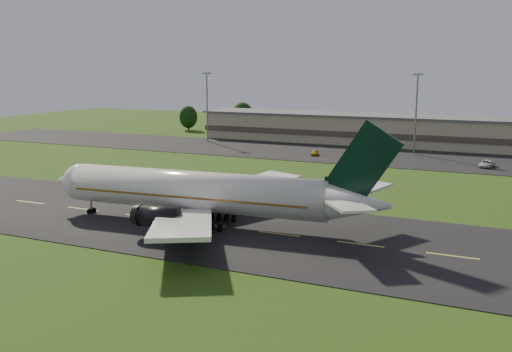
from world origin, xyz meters
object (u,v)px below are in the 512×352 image
at_px(service_vehicle_a, 315,153).
at_px(service_vehicle_c, 487,164).
at_px(light_mast_west, 207,99).
at_px(service_vehicle_b, 369,152).
at_px(airliner, 201,192).
at_px(light_mast_centre, 416,104).
at_px(terminal, 429,132).

height_order(service_vehicle_a, service_vehicle_c, service_vehicle_c).
relative_size(light_mast_west, service_vehicle_b, 5.05).
bearing_deg(service_vehicle_a, airliner, -96.14).
relative_size(airliner, service_vehicle_c, 9.42).
bearing_deg(airliner, service_vehicle_c, 57.79).
bearing_deg(service_vehicle_a, light_mast_centre, 18.96).
xyz_separation_m(airliner, terminal, (18.24, 96.11, -0.67)).
relative_size(light_mast_centre, service_vehicle_c, 3.74).
bearing_deg(airliner, service_vehicle_b, 80.23).
distance_m(light_mast_centre, service_vehicle_a, 28.37).
height_order(airliner, terminal, airliner).
bearing_deg(service_vehicle_b, service_vehicle_c, -127.57).
relative_size(terminal, light_mast_west, 7.13).
relative_size(light_mast_centre, service_vehicle_b, 5.05).
xyz_separation_m(terminal, service_vehicle_c, (16.46, -29.74, -3.13)).
bearing_deg(service_vehicle_c, service_vehicle_b, 177.59).
distance_m(terminal, light_mast_west, 64.10).
xyz_separation_m(service_vehicle_a, service_vehicle_b, (12.13, 6.38, -0.00)).
xyz_separation_m(light_mast_west, light_mast_centre, (60.00, 0.00, 0.00)).
relative_size(light_mast_centre, service_vehicle_a, 5.22).
height_order(terminal, light_mast_west, light_mast_west).
distance_m(airliner, terminal, 97.83).
bearing_deg(airliner, light_mast_centre, 73.49).
bearing_deg(airliner, light_mast_west, 113.76).
distance_m(terminal, light_mast_centre, 18.45).
bearing_deg(light_mast_west, airliner, -61.63).
xyz_separation_m(light_mast_centre, service_vehicle_c, (17.86, -13.56, -11.88)).
bearing_deg(light_mast_west, service_vehicle_a, -18.73).
bearing_deg(terminal, service_vehicle_c, -61.04).
relative_size(airliner, service_vehicle_b, 12.72).
bearing_deg(airliner, terminal, 74.64).
distance_m(airliner, service_vehicle_c, 75.00).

